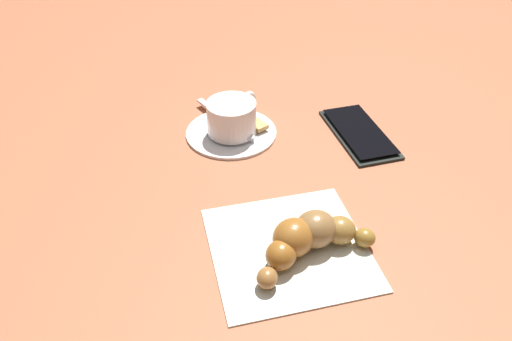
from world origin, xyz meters
name	(u,v)px	position (x,y,z in m)	size (l,w,h in m)	color
ground_plane	(258,184)	(0.00, 0.00, 0.00)	(1.80, 1.80, 0.00)	#9F5839
saucer	(231,131)	(0.12, 0.02, 0.00)	(0.13, 0.13, 0.01)	white
espresso_cup	(232,116)	(0.11, 0.02, 0.03)	(0.08, 0.08, 0.05)	white
teaspoon	(233,125)	(0.12, 0.01, 0.01)	(0.13, 0.08, 0.01)	silver
sugar_packet	(251,120)	(0.13, -0.01, 0.01)	(0.06, 0.02, 0.01)	tan
napkin	(289,248)	(-0.11, -0.01, 0.00)	(0.16, 0.17, 0.00)	silver
croissant	(307,238)	(-0.12, -0.03, 0.02)	(0.09, 0.14, 0.04)	olive
cell_phone	(359,133)	(0.08, -0.16, 0.00)	(0.15, 0.08, 0.01)	black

